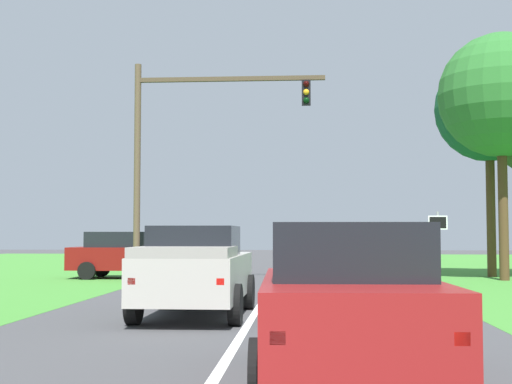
{
  "coord_description": "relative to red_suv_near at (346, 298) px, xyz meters",
  "views": [
    {
      "loc": [
        1.09,
        -2.86,
        1.76
      ],
      "look_at": [
        -0.24,
        16.81,
        2.91
      ],
      "focal_mm": 49.96,
      "sensor_mm": 36.0,
      "label": 1
    }
  ],
  "objects": [
    {
      "name": "ground_plane",
      "position": [
        -1.59,
        6.76,
        -0.99
      ],
      "size": [
        120.0,
        120.0,
        0.0
      ],
      "primitive_type": "plane",
      "color": "#424244"
    },
    {
      "name": "traffic_light",
      "position": [
        -4.87,
        17.06,
        4.25
      ],
      "size": [
        7.02,
        0.4,
        8.01
      ],
      "color": "brown",
      "rests_on": "ground_plane"
    },
    {
      "name": "keep_moving_sign",
      "position": [
        3.72,
        14.26,
        0.58
      ],
      "size": [
        0.6,
        0.09,
        2.45
      ],
      "color": "gray",
      "rests_on": "ground_plane"
    },
    {
      "name": "extra_tree_2",
      "position": [
        6.97,
        18.67,
        5.99
      ],
      "size": [
        4.71,
        4.71,
        9.36
      ],
      "color": "#4C351E",
      "rests_on": "ground_plane"
    },
    {
      "name": "pickup_truck_lead",
      "position": [
        -2.79,
        6.37,
        -0.0
      ],
      "size": [
        2.23,
        4.83,
        1.91
      ],
      "color": "#B7B2A8",
      "rests_on": "ground_plane"
    },
    {
      "name": "extra_tree_1",
      "position": [
        7.08,
        20.86,
        5.87
      ],
      "size": [
        4.39,
        4.39,
        9.08
      ],
      "color": "#4C351E",
      "rests_on": "ground_plane"
    },
    {
      "name": "crossing_suv_far",
      "position": [
        -7.34,
        18.93,
        -0.03
      ],
      "size": [
        4.68,
        2.13,
        1.82
      ],
      "color": "maroon",
      "rests_on": "ground_plane"
    },
    {
      "name": "red_suv_near",
      "position": [
        0.0,
        0.0,
        0.0
      ],
      "size": [
        2.29,
        4.51,
        1.88
      ],
      "color": "maroon",
      "rests_on": "ground_plane"
    }
  ]
}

